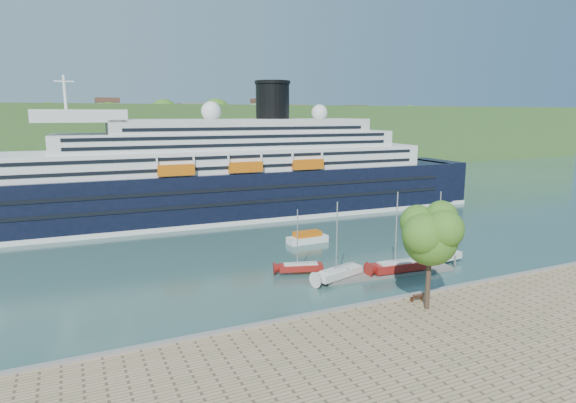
% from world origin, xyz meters
% --- Properties ---
extents(ground, '(400.00, 400.00, 0.00)m').
position_xyz_m(ground, '(0.00, 0.00, 0.00)').
color(ground, '#294943').
rests_on(ground, ground).
extents(far_hillside, '(400.00, 50.00, 24.00)m').
position_xyz_m(far_hillside, '(0.00, 145.00, 12.00)').
color(far_hillside, '#325321').
rests_on(far_hillside, ground).
extents(quay_coping, '(220.00, 0.50, 0.30)m').
position_xyz_m(quay_coping, '(0.00, -0.20, 1.15)').
color(quay_coping, slate).
rests_on(quay_coping, promenade).
extents(cruise_ship, '(123.02, 21.67, 27.51)m').
position_xyz_m(cruise_ship, '(-7.27, 53.03, 13.76)').
color(cruise_ship, black).
rests_on(cruise_ship, ground).
extents(park_bench, '(1.52, 0.69, 0.96)m').
position_xyz_m(park_bench, '(-0.56, -1.53, 1.48)').
color(park_bench, '#3E1F11').
rests_on(park_bench, promenade).
extents(promenade_tree, '(7.32, 7.32, 12.13)m').
position_xyz_m(promenade_tree, '(-0.93, -3.56, 7.06)').
color(promenade_tree, '#35661B').
rests_on(promenade_tree, promenade).
extents(floating_pontoon, '(18.50, 4.06, 0.41)m').
position_xyz_m(floating_pontoon, '(3.68, 8.94, 0.20)').
color(floating_pontoon, slate).
rests_on(floating_pontoon, ground).
extents(sailboat_white_near, '(7.80, 4.10, 9.71)m').
position_xyz_m(sailboat_white_near, '(-3.35, 10.02, 4.85)').
color(sailboat_white_near, silver).
rests_on(sailboat_white_near, ground).
extents(sailboat_red, '(8.29, 2.92, 10.50)m').
position_xyz_m(sailboat_red, '(4.94, 8.79, 5.25)').
color(sailboat_red, maroon).
rests_on(sailboat_red, ground).
extents(sailboat_white_far, '(7.86, 3.04, 9.89)m').
position_xyz_m(sailboat_white_far, '(12.98, 9.98, 4.94)').
color(sailboat_white_far, silver).
rests_on(sailboat_white_far, ground).
extents(tender_launch, '(6.90, 2.57, 1.89)m').
position_xyz_m(tender_launch, '(1.24, 27.88, 0.94)').
color(tender_launch, '#C95C0B').
rests_on(tender_launch, ground).
extents(sailboat_extra, '(6.63, 3.55, 8.26)m').
position_xyz_m(sailboat_extra, '(-6.59, 14.42, 4.13)').
color(sailboat_extra, maroon).
rests_on(sailboat_extra, ground).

